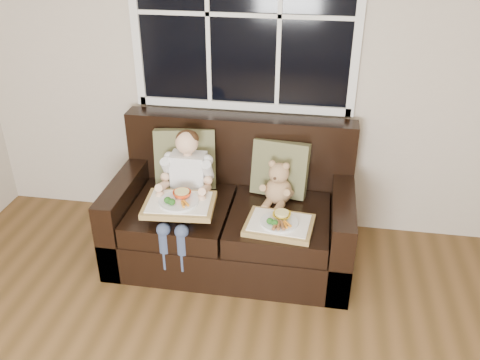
% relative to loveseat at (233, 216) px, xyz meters
% --- Properties ---
extents(room_walls, '(4.52, 5.02, 2.71)m').
position_rel_loveseat_xyz_m(room_walls, '(0.19, -2.02, 1.28)').
color(room_walls, beige).
rests_on(room_walls, ground).
extents(window_back, '(1.62, 0.04, 1.37)m').
position_rel_loveseat_xyz_m(window_back, '(0.00, 0.46, 1.34)').
color(window_back, black).
rests_on(window_back, room_walls).
extents(loveseat, '(1.70, 0.92, 0.96)m').
position_rel_loveseat_xyz_m(loveseat, '(0.00, 0.00, 0.00)').
color(loveseat, black).
rests_on(loveseat, ground).
extents(pillow_left, '(0.47, 0.29, 0.45)m').
position_rel_loveseat_xyz_m(pillow_left, '(-0.38, 0.15, 0.36)').
color(pillow_left, brown).
rests_on(pillow_left, loveseat).
extents(pillow_right, '(0.42, 0.24, 0.41)m').
position_rel_loveseat_xyz_m(pillow_right, '(0.32, 0.15, 0.34)').
color(pillow_right, brown).
rests_on(pillow_right, loveseat).
extents(child, '(0.35, 0.59, 0.80)m').
position_rel_loveseat_xyz_m(child, '(-0.31, -0.12, 0.32)').
color(child, silver).
rests_on(child, loveseat).
extents(teddy_bear, '(0.22, 0.27, 0.34)m').
position_rel_loveseat_xyz_m(teddy_bear, '(0.32, 0.01, 0.27)').
color(teddy_bear, tan).
rests_on(teddy_bear, loveseat).
extents(tray_left, '(0.49, 0.39, 0.11)m').
position_rel_loveseat_xyz_m(tray_left, '(-0.30, -0.32, 0.27)').
color(tray_left, tan).
rests_on(tray_left, child).
extents(tray_right, '(0.47, 0.37, 0.10)m').
position_rel_loveseat_xyz_m(tray_right, '(0.36, -0.30, 0.17)').
color(tray_right, tan).
rests_on(tray_right, loveseat).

